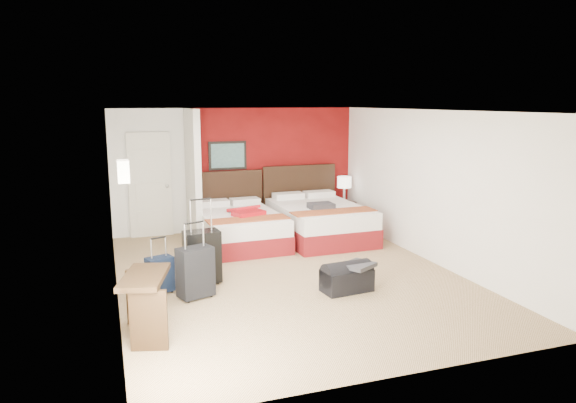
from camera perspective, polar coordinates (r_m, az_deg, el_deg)
name	(u,v)px	position (r m, az deg, el deg)	size (l,w,h in m)	color
ground	(288,276)	(8.33, 0.01, -7.86)	(6.50, 6.50, 0.00)	tan
room_walls	(180,186)	(9.07, -11.37, 1.64)	(5.02, 6.52, 2.50)	white
red_accent_panel	(272,168)	(11.29, -1.72, 3.55)	(3.50, 0.04, 2.50)	maroon
partition_wall	(193,176)	(10.29, -10.03, 2.71)	(0.12, 1.20, 2.50)	silver
entry_door	(150,185)	(10.82, -14.41, 1.71)	(0.82, 0.06, 2.05)	silver
bed_left	(240,229)	(10.01, -5.14, -2.92)	(1.41, 2.02, 0.60)	silver
bed_right	(320,222)	(10.42, 3.38, -2.19)	(1.54, 2.20, 0.66)	silver
red_suitcase_open	(246,211)	(9.86, -4.47, -1.04)	(0.53, 0.74, 0.09)	red
jacket_bundle	(321,206)	(10.04, 3.52, -0.46)	(0.44, 0.36, 0.11)	#38373C
nightstand	(344,214)	(11.54, 5.93, -1.29)	(0.38, 0.38, 0.54)	black
table_lamp	(344,189)	(11.44, 5.98, 1.33)	(0.30, 0.30, 0.53)	white
suitcase_black	(202,258)	(7.97, -9.08, -5.98)	(0.51, 0.32, 0.76)	black
suitcase_charcoal	(195,274)	(7.43, -9.79, -7.58)	(0.46, 0.28, 0.68)	black
suitcase_navy	(160,276)	(7.73, -13.43, -7.72)	(0.35, 0.22, 0.49)	black
duffel_bag	(347,279)	(7.67, 6.25, -8.18)	(0.70, 0.37, 0.35)	black
jacket_draped	(358,265)	(7.63, 7.47, -6.70)	(0.43, 0.36, 0.06)	#333438
desk	(146,306)	(6.38, -14.85, -10.62)	(0.44, 0.88, 0.74)	#322010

